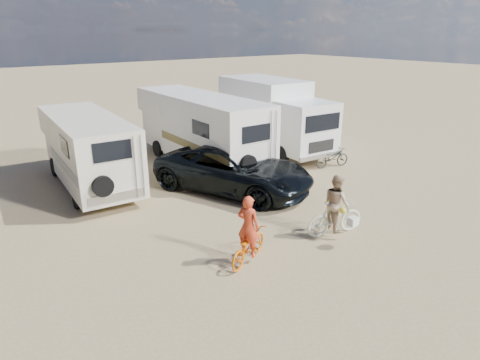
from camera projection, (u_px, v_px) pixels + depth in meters
ground at (316, 213)px, 14.09m from camera, size 140.00×140.00×0.00m
rv_main at (201, 131)px, 18.65m from camera, size 2.59×8.07×3.12m
rv_left at (88, 152)px, 16.11m from camera, size 2.79×6.94×2.75m
box_truck at (275, 117)px, 20.66m from camera, size 3.16×6.98×3.52m
dark_suv at (234, 169)px, 15.82m from camera, size 4.97×6.67×1.69m
bike_man at (248, 246)px, 11.02m from camera, size 1.80×1.22×0.90m
bike_woman at (335, 217)px, 12.45m from camera, size 1.91×1.01×1.11m
rider_man at (248, 232)px, 10.89m from camera, size 0.61×0.72×1.68m
rider_woman at (336, 208)px, 12.35m from camera, size 0.85×0.98×1.71m
bike_parked at (332, 158)px, 18.66m from camera, size 1.77×0.96×0.88m
cooler at (234, 179)px, 16.68m from camera, size 0.56×0.45×0.40m
crate at (240, 177)px, 17.04m from camera, size 0.45×0.45×0.36m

